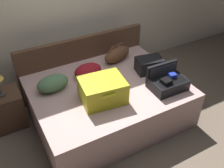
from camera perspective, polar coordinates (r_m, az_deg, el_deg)
ground_plane at (r=3.51m, az=2.29°, el=-10.95°), size 12.00×12.00×0.00m
back_wall at (r=4.09m, az=-9.72°, el=17.56°), size 8.00×0.10×2.60m
bed at (r=3.57m, az=-0.89°, el=-3.87°), size 1.99×1.54×0.54m
headboard at (r=4.07m, az=-6.31°, el=4.53°), size 2.03×0.08×0.90m
hard_case_large at (r=3.09m, az=-2.12°, el=-1.42°), size 0.57×0.48×0.29m
hard_case_medium at (r=3.38m, az=12.21°, el=0.45°), size 0.47×0.35×0.30m
hard_case_small at (r=3.68m, az=8.27°, el=4.25°), size 0.40×0.32×0.21m
duffel_bag at (r=3.88m, az=1.13°, el=6.63°), size 0.52×0.33×0.28m
pillow_near_headboard at (r=3.55m, az=-5.38°, el=2.93°), size 0.42×0.31×0.19m
pillow_center_head at (r=3.36m, az=-13.00°, el=0.17°), size 0.45×0.31×0.20m
nightstand at (r=3.74m, az=-22.44°, el=-5.31°), size 0.44×0.40×0.52m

